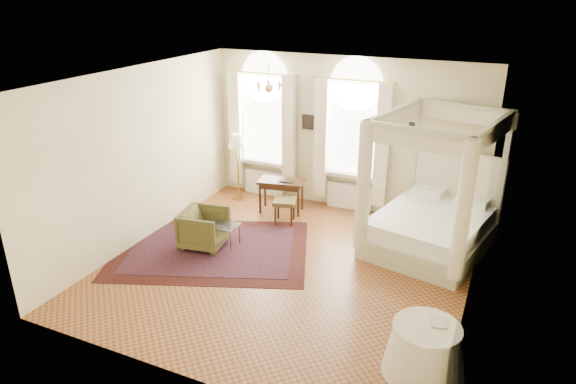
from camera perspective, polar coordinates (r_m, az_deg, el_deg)
name	(u,v)px	position (r m, az deg, el deg)	size (l,w,h in m)	color
ground	(287,267)	(9.13, -0.14, -8.37)	(6.00, 6.00, 0.00)	brown
room_walls	(287,161)	(8.31, -0.15, 3.50)	(6.00, 6.00, 6.00)	#FFF0C2
window_left	(263,134)	(11.72, -2.78, 6.48)	(1.62, 0.27, 3.29)	white
window_right	(352,145)	(10.95, 7.10, 5.23)	(1.62, 0.27, 3.29)	white
chandelier	(269,87)	(9.50, -2.12, 11.62)	(0.51, 0.45, 0.50)	#B9943D
wall_pictures	(349,125)	(10.97, 6.79, 7.45)	(2.54, 0.03, 0.39)	black
canopy_bed	(431,221)	(9.83, 15.59, -3.08)	(2.38, 2.71, 2.57)	#B7B896
nightstand	(467,221)	(10.79, 19.25, -3.07)	(0.38, 0.34, 0.54)	#3B1D10
nightstand_lamp	(472,194)	(10.66, 19.77, -0.24)	(0.29, 0.29, 0.42)	#B9943D
writing_desk	(281,185)	(11.06, -0.75, 0.81)	(1.04, 0.67, 0.72)	#3B1D10
laptop	(287,180)	(10.98, -0.11, 1.31)	(0.36, 0.23, 0.03)	black
stool	(285,203)	(10.60, -0.37, -1.27)	(0.55, 0.55, 0.51)	#4E4221
armchair	(204,228)	(9.80, -9.30, -4.01)	(0.79, 0.81, 0.74)	#49431F
coffee_table	(222,227)	(9.79, -7.31, -3.84)	(0.63, 0.45, 0.42)	silver
floor_lamp	(237,144)	(11.57, -5.70, 5.31)	(0.40, 0.40, 1.54)	#B9943D
oriental_rug	(211,249)	(9.80, -8.50, -6.31)	(4.24, 3.67, 0.01)	#3A120E
side_table	(425,350)	(6.97, 14.95, -16.61)	(1.04, 1.04, 0.71)	white
book	(430,321)	(6.83, 15.55, -13.65)	(0.19, 0.26, 0.02)	black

